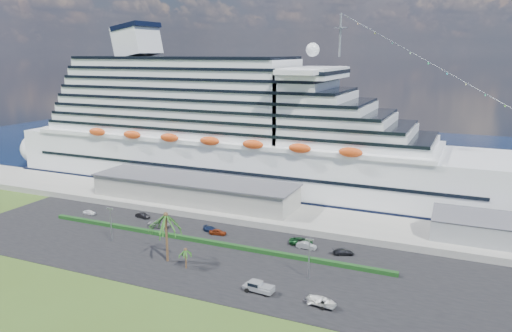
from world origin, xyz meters
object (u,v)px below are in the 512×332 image
at_px(boat_trailer, 322,301).
at_px(cruise_ship, 240,137).
at_px(parked_car_3, 211,230).
at_px(pickup_truck, 258,287).

bearing_deg(boat_trailer, cruise_ship, 125.61).
height_order(parked_car_3, boat_trailer, boat_trailer).
relative_size(parked_car_3, pickup_truck, 0.78).
bearing_deg(pickup_truck, parked_car_3, 133.83).
height_order(cruise_ship, pickup_truck, cruise_ship).
distance_m(pickup_truck, boat_trailer, 12.30).
xyz_separation_m(pickup_truck, boat_trailer, (12.28, -0.59, 0.06)).
xyz_separation_m(cruise_ship, boat_trailer, (47.07, -65.71, -15.39)).
distance_m(cruise_ship, boat_trailer, 82.28).
relative_size(pickup_truck, boat_trailer, 0.93).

